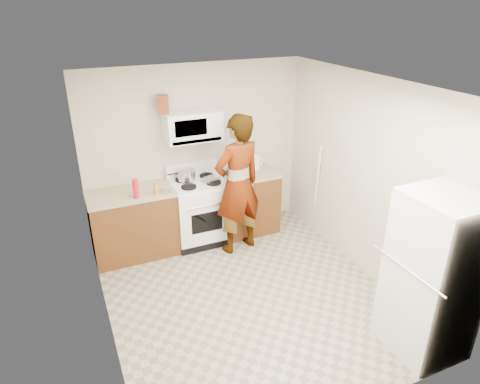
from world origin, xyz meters
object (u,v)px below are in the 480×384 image
microwave (193,126)px  saucepan (186,175)px  kettle (255,163)px  gas_range (199,210)px  fridge (434,275)px  person (238,185)px

microwave → saucepan: (-0.13, -0.03, -0.68)m
microwave → kettle: bearing=-1.4°
gas_range → saucepan: 0.56m
microwave → saucepan: bearing=-165.5°
fridge → saucepan: size_ratio=6.90×
microwave → fridge: 3.45m
kettle → saucepan: size_ratio=0.79×
microwave → fridge: (1.39, -3.04, -0.85)m
kettle → gas_range: bearing=-168.6°
fridge → kettle: bearing=98.4°
kettle → saucepan: bearing=-174.4°
gas_range → microwave: bearing=90.0°
gas_range → fridge: fridge is taller
gas_range → kettle: gas_range is taller
saucepan → kettle: bearing=0.7°
person → kettle: size_ratio=10.13×
person → gas_range: bearing=-59.0°
microwave → kettle: 1.15m
gas_range → fridge: size_ratio=0.66×
fridge → gas_range: bearing=115.3°
microwave → saucepan: microwave is taller
gas_range → microwave: microwave is taller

